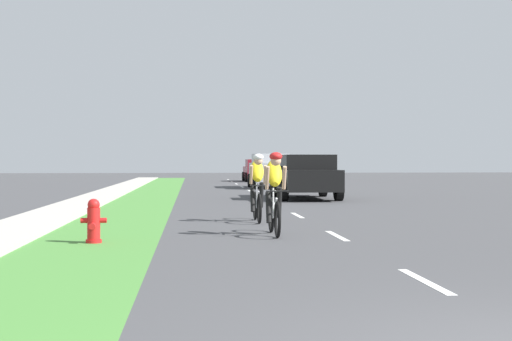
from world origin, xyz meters
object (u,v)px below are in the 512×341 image
object	(u,v)px
suv_silver	(270,170)
pickup_black	(305,177)
fire_hydrant_red	(94,221)
sedan_maroon	(258,170)
cyclist_trailing	(257,187)
cyclist_lead	(274,193)

from	to	relation	value
suv_silver	pickup_black	bearing A→B (deg)	-89.46
fire_hydrant_red	pickup_black	distance (m)	15.07
sedan_maroon	cyclist_trailing	bearing A→B (deg)	-95.29
fire_hydrant_red	cyclist_lead	size ratio (longest dim) A/B	0.44
pickup_black	cyclist_lead	bearing A→B (deg)	-101.61
cyclist_lead	pickup_black	bearing A→B (deg)	78.39
pickup_black	suv_silver	size ratio (longest dim) A/B	1.09
fire_hydrant_red	cyclist_trailing	distance (m)	5.14
cyclist_trailing	fire_hydrant_red	bearing A→B (deg)	-128.64
cyclist_trailing	sedan_maroon	size ratio (longest dim) A/B	0.40
cyclist_lead	suv_silver	size ratio (longest dim) A/B	0.37
cyclist_trailing	suv_silver	xyz separation A→B (m)	(2.59, 20.76, 0.14)
pickup_black	sedan_maroon	bearing A→B (deg)	89.17
pickup_black	suv_silver	world-z (taller)	suv_silver
fire_hydrant_red	pickup_black	size ratio (longest dim) A/B	0.15
cyclist_lead	suv_silver	world-z (taller)	suv_silver
pickup_black	fire_hydrant_red	bearing A→B (deg)	-113.03
fire_hydrant_red	pickup_black	xyz separation A→B (m)	(5.89, 13.86, 0.46)
fire_hydrant_red	sedan_maroon	distance (m)	37.17
cyclist_lead	sedan_maroon	world-z (taller)	cyclist_lead
cyclist_lead	pickup_black	distance (m)	13.13
cyclist_lead	cyclist_trailing	distance (m)	3.01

